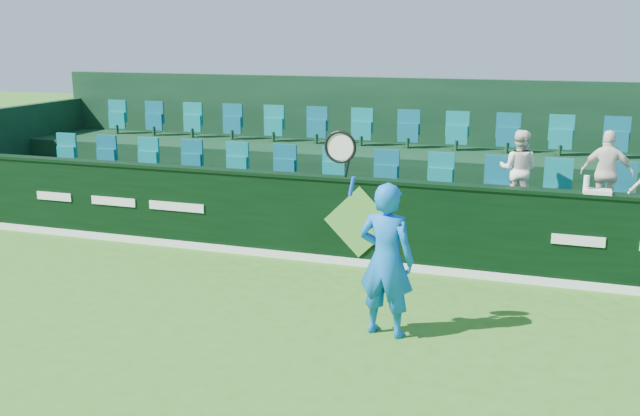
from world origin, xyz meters
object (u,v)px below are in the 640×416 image
(spectator_middle, at_px, (607,173))
(towel, at_px, (597,191))
(tennis_player, at_px, (386,259))
(drinks_bottle, at_px, (586,184))
(spectator_left, at_px, (518,169))

(spectator_middle, bearing_deg, towel, 87.26)
(towel, bearing_deg, spectator_middle, 81.22)
(tennis_player, bearing_deg, drinks_bottle, 47.92)
(tennis_player, relative_size, spectator_left, 1.98)
(spectator_middle, xyz_separation_m, drinks_bottle, (-0.32, -1.12, 0.03))
(spectator_left, height_order, spectator_middle, spectator_middle)
(tennis_player, height_order, drinks_bottle, tennis_player)
(spectator_left, bearing_deg, drinks_bottle, 136.45)
(spectator_middle, height_order, towel, spectator_middle)
(spectator_middle, bearing_deg, spectator_left, 6.05)
(towel, distance_m, drinks_bottle, 0.18)
(spectator_left, relative_size, towel, 3.46)
(tennis_player, relative_size, towel, 6.85)
(spectator_left, relative_size, drinks_bottle, 5.17)
(drinks_bottle, bearing_deg, tennis_player, -132.08)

